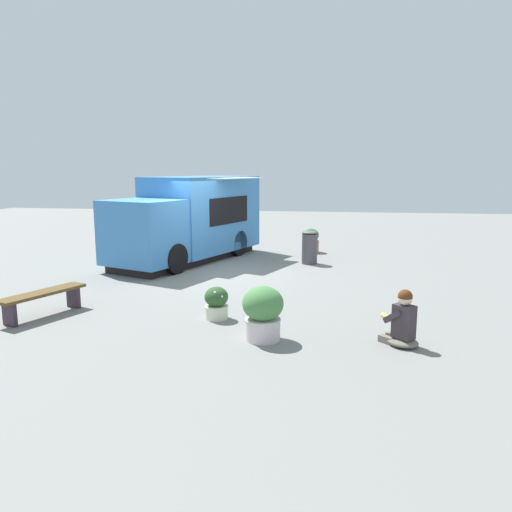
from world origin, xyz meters
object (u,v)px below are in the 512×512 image
Objects in this scene: person_customer at (402,323)px; plaza_bench at (43,297)px; planter_flowering_near at (263,312)px; trash_bin at (310,247)px; planter_flowering_far at (216,303)px; food_truck at (190,221)px; planter_flowering_side at (311,240)px.

plaza_bench is at bearing 84.62° from person_customer.
planter_flowering_near is 6.89m from trash_bin.
person_customer is 6.71m from plaza_bench.
trash_bin is at bearing -38.42° from plaza_bench.
food_truck is at bearing 20.46° from planter_flowering_far.
plaza_bench is at bearing 169.53° from food_truck.
food_truck is 3.81m from trash_bin.
planter_flowering_near is 4.47m from plaza_bench.
planter_flowering_side is 0.45× the size of plaza_bench.
plaza_bench is at bearing 95.67° from planter_flowering_far.
food_truck is 9.51× the size of planter_flowering_far.
planter_flowering_side is at bearing 0.99° from trash_bin.
planter_flowering_far is 8.10m from planter_flowering_side.
food_truck is 5.91× the size of trash_bin.
trash_bin reaches higher than planter_flowering_near.
planter_flowering_near is 0.92× the size of trash_bin.
plaza_bench is (-8.30, 4.86, -0.03)m from planter_flowering_side.
person_customer is 1.51× the size of planter_flowering_far.
food_truck is 7.73m from planter_flowering_near.
planter_flowering_far is 6.04m from trash_bin.
planter_flowering_far is at bearing 73.73° from person_customer.
trash_bin reaches higher than person_customer.
trash_bin is at bearing 14.67° from person_customer.
food_truck is at bearing 25.01° from planter_flowering_near.
trash_bin is (5.84, -1.52, 0.19)m from planter_flowering_far.
planter_flowering_near is at bearing 175.96° from trash_bin.
person_customer is 0.94× the size of trash_bin.
planter_flowering_near is at bearing -154.99° from food_truck.
plaza_bench is at bearing 80.99° from planter_flowering_near.
food_truck is 7.28× the size of planter_flowering_side.
person_customer is at bearing -95.38° from plaza_bench.
food_truck reaches higher than trash_bin.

